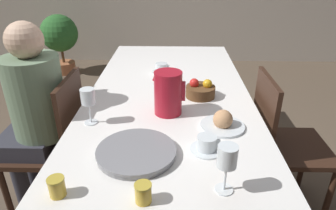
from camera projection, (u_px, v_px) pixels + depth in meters
The scene contains 16 objects.
ground_plane at pixel (169, 184), 2.17m from camera, with size 20.00×20.00×0.00m, color brown.
dining_table at pixel (169, 103), 1.88m from camera, with size 0.96×2.02×0.74m.
chair_person_side at pixel (55, 143), 1.77m from camera, with size 0.42×0.42×0.90m.
chair_opposite at pixel (281, 142), 1.78m from camera, with size 0.42×0.42×0.90m.
person_seated at pixel (33, 109), 1.67m from camera, with size 0.39×0.41×1.20m.
red_pitcher at pixel (167, 93), 1.53m from camera, with size 0.17×0.14×0.23m.
wine_glass_water at pixel (88, 98), 1.42m from camera, with size 0.07×0.07×0.18m.
wine_glass_juice at pixel (227, 159), 0.99m from camera, with size 0.07×0.07×0.18m.
teacup_near_person at pixel (207, 144), 1.26m from camera, with size 0.14×0.14×0.07m.
teacup_across at pixel (162, 69), 2.11m from camera, with size 0.14×0.14×0.07m.
serving_tray at pixel (136, 152), 1.23m from camera, with size 0.33×0.33×0.03m.
bread_plate at pixel (223, 122), 1.43m from camera, with size 0.21×0.21×0.09m.
jam_jar_amber at pixel (143, 192), 0.99m from camera, with size 0.06×0.06×0.07m.
jam_jar_red at pixel (57, 186), 1.01m from camera, with size 0.06×0.06×0.07m.
fruit_bowl at pixel (200, 90), 1.74m from camera, with size 0.17×0.17×0.11m.
potted_plant at pixel (60, 37), 4.03m from camera, with size 0.49×0.49×0.80m.
Camera 1 is at (0.03, -1.69, 1.48)m, focal length 32.00 mm.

